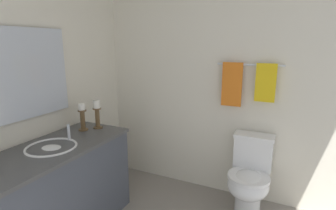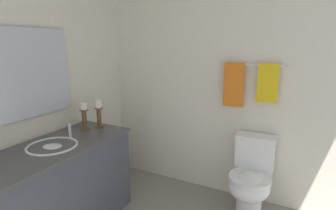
% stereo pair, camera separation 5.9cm
% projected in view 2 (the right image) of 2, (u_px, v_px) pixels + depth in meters
% --- Properties ---
extents(wall_back, '(2.83, 0.04, 2.45)m').
position_uv_depth(wall_back, '(230.00, 83.00, 2.70)').
color(wall_back, silver).
rests_on(wall_back, ground).
extents(wall_left, '(0.04, 2.83, 2.45)m').
position_uv_depth(wall_left, '(10.00, 94.00, 2.11)').
color(wall_left, silver).
rests_on(wall_left, ground).
extents(vanity_cabinet, '(0.58, 1.35, 0.81)m').
position_uv_depth(vanity_cabinet, '(57.00, 191.00, 2.22)').
color(vanity_cabinet, '#474C56').
rests_on(vanity_cabinet, ground).
extents(sink_basin, '(0.40, 0.40, 0.24)m').
position_uv_depth(sink_basin, '(53.00, 151.00, 2.14)').
color(sink_basin, white).
rests_on(sink_basin, vanity_cabinet).
extents(mirror, '(0.02, 0.93, 0.74)m').
position_uv_depth(mirror, '(21.00, 74.00, 2.12)').
color(mirror, silver).
extents(candle_holder_tall, '(0.09, 0.09, 0.28)m').
position_uv_depth(candle_holder_tall, '(99.00, 113.00, 2.58)').
color(candle_holder_tall, brown).
rests_on(candle_holder_tall, vanity_cabinet).
extents(candle_holder_short, '(0.09, 0.09, 0.26)m').
position_uv_depth(candle_holder_short, '(84.00, 116.00, 2.52)').
color(candle_holder_short, brown).
rests_on(candle_holder_short, vanity_cabinet).
extents(toilet, '(0.39, 0.54, 0.75)m').
position_uv_depth(toilet, '(251.00, 178.00, 2.51)').
color(toilet, white).
rests_on(toilet, ground).
extents(towel_bar, '(0.63, 0.02, 0.02)m').
position_uv_depth(towel_bar, '(252.00, 65.00, 2.51)').
color(towel_bar, silver).
extents(towel_near_vanity, '(0.20, 0.03, 0.44)m').
position_uv_depth(towel_near_vanity, '(234.00, 85.00, 2.61)').
color(towel_near_vanity, orange).
rests_on(towel_near_vanity, towel_bar).
extents(towel_center, '(0.19, 0.03, 0.36)m').
position_uv_depth(towel_center, '(268.00, 83.00, 2.46)').
color(towel_center, yellow).
rests_on(towel_center, towel_bar).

